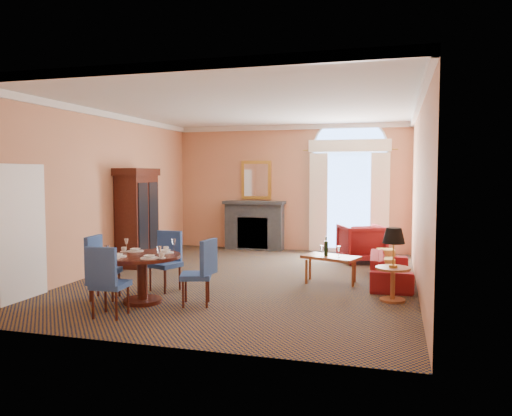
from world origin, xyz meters
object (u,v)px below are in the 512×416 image
(armchair, at_px, (361,243))
(coffee_table, at_px, (331,258))
(sofa, at_px, (390,269))
(side_table, at_px, (393,255))
(armoire, at_px, (137,219))
(dining_table, at_px, (142,267))

(armchair, xyz_separation_m, coffee_table, (-0.39, -2.30, 0.03))
(coffee_table, bearing_deg, sofa, 32.06)
(sofa, height_order, armchair, armchair)
(armchair, distance_m, coffee_table, 2.34)
(side_table, bearing_deg, armoire, 162.61)
(dining_table, distance_m, side_table, 3.86)
(sofa, bearing_deg, dining_table, 121.17)
(armoire, distance_m, dining_table, 3.27)
(sofa, height_order, side_table, side_table)
(coffee_table, bearing_deg, side_table, -23.70)
(sofa, xyz_separation_m, coffee_table, (-1.04, -0.23, 0.19))
(coffee_table, distance_m, side_table, 1.52)
(armoire, height_order, sofa, armoire)
(dining_table, xyz_separation_m, coffee_table, (2.59, 2.15, -0.10))
(coffee_table, bearing_deg, armchair, 99.90)
(armchair, relative_size, side_table, 0.83)
(sofa, distance_m, armchair, 2.18)
(sofa, bearing_deg, side_table, -179.86)
(dining_table, height_order, sofa, dining_table)
(armoire, bearing_deg, coffee_table, -8.61)
(dining_table, relative_size, side_table, 1.05)
(armoire, relative_size, armchair, 2.24)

